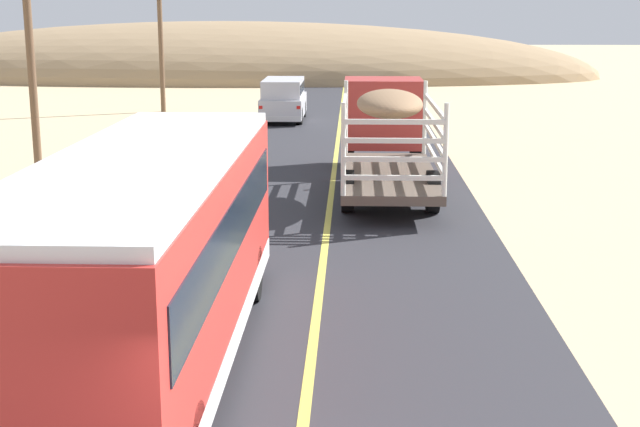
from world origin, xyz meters
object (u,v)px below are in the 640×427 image
Objects in this scene: car_far at (283,98)px; livestock_truck at (385,122)px; bus at (148,256)px; power_pole_mid at (29,41)px; power_pole_far at (160,24)px.

livestock_truck is at bearing -73.58° from car_far.
power_pole_mid is at bearing 114.86° from bus.
power_pole_far reaches higher than power_pole_mid.
car_far is 0.59× the size of power_pole_mid.
car_far is 16.42m from power_pole_mid.
power_pole_mid is (-6.36, -14.82, 3.13)m from car_far.
car_far is (-0.33, 29.26, -0.66)m from bus.
power_pole_far is at bearing 120.69° from livestock_truck.
bus is 16.11m from power_pole_mid.
bus is 1.24× the size of power_pole_far.
livestock_truck is at bearing -59.31° from power_pole_far.
power_pole_mid reaches higher than bus.
power_pole_mid is (-10.56, -0.54, 2.42)m from livestock_truck.
bus is at bearing -89.34° from car_far.
car_far is at bearing 90.66° from bus.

